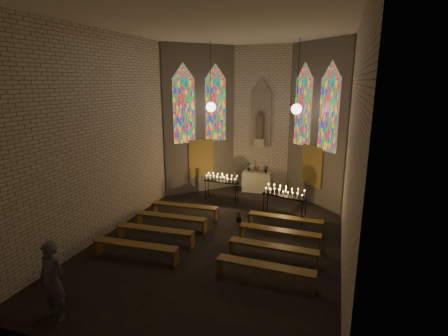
{
  "coord_description": "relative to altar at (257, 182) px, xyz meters",
  "views": [
    {
      "loc": [
        3.59,
        -10.8,
        5.34
      ],
      "look_at": [
        -0.24,
        0.93,
        2.25
      ],
      "focal_mm": 28.0,
      "sensor_mm": 36.0,
      "label": 1
    }
  ],
  "objects": [
    {
      "name": "altar",
      "position": [
        0.0,
        0.0,
        0.0
      ],
      "size": [
        1.4,
        0.6,
        1.0
      ],
      "primitive_type": "cube",
      "color": "beige",
      "rests_on": "ground"
    },
    {
      "name": "flower_vase_left",
      "position": [
        -0.45,
        0.09,
        0.72
      ],
      "size": [
        0.25,
        0.2,
        0.43
      ],
      "primitive_type": "imported",
      "rotation": [
        0.0,
        0.0,
        -0.21
      ],
      "color": "#4C723F",
      "rests_on": "altar"
    },
    {
      "name": "votive_stand_left",
      "position": [
        -1.24,
        -1.85,
        0.51
      ],
      "size": [
        1.63,
        0.54,
        1.17
      ],
      "rotation": [
        0.0,
        0.0,
        -0.1
      ],
      "color": "black",
      "rests_on": "ground"
    },
    {
      "name": "votive_stand_right",
      "position": [
        1.83,
        -3.28,
        0.6
      ],
      "size": [
        1.78,
        0.9,
        1.28
      ],
      "rotation": [
        0.0,
        0.0,
        -0.29
      ],
      "color": "black",
      "rests_on": "ground"
    },
    {
      "name": "pew_right_2",
      "position": [
        2.01,
        -6.63,
        -0.08
      ],
      "size": [
        2.73,
        0.49,
        0.52
      ],
      "rotation": [
        0.0,
        0.0,
        -0.04
      ],
      "color": "brown",
      "rests_on": "ground"
    },
    {
      "name": "pew_left_2",
      "position": [
        -2.01,
        -6.63,
        -0.08
      ],
      "size": [
        2.73,
        0.49,
        0.52
      ],
      "rotation": [
        0.0,
        0.0,
        0.04
      ],
      "color": "brown",
      "rests_on": "ground"
    },
    {
      "name": "pew_right_1",
      "position": [
        2.01,
        -5.43,
        -0.08
      ],
      "size": [
        2.73,
        0.49,
        0.52
      ],
      "rotation": [
        0.0,
        0.0,
        -0.04
      ],
      "color": "brown",
      "rests_on": "ground"
    },
    {
      "name": "visitor",
      "position": [
        -2.28,
        -10.79,
        0.45
      ],
      "size": [
        0.71,
        0.48,
        1.9
      ],
      "primitive_type": "imported",
      "rotation": [
        0.0,
        0.0,
        -0.04
      ],
      "color": "#474851",
      "rests_on": "ground"
    },
    {
      "name": "pew_right_0",
      "position": [
        2.01,
        -4.23,
        -0.08
      ],
      "size": [
        2.73,
        0.49,
        0.52
      ],
      "rotation": [
        0.0,
        0.0,
        -0.04
      ],
      "color": "brown",
      "rests_on": "ground"
    },
    {
      "name": "floor",
      "position": [
        0.0,
        -5.45,
        -0.5
      ],
      "size": [
        12.0,
        12.0,
        0.0
      ],
      "primitive_type": "plane",
      "color": "black",
      "rests_on": "ground"
    },
    {
      "name": "aisle_flower_pot",
      "position": [
        0.18,
        -3.98,
        -0.3
      ],
      "size": [
        0.29,
        0.29,
        0.4
      ],
      "primitive_type": "imported",
      "rotation": [
        0.0,
        0.0,
        -0.39
      ],
      "color": "#4C723F",
      "rests_on": "ground"
    },
    {
      "name": "pew_right_3",
      "position": [
        2.01,
        -7.83,
        -0.08
      ],
      "size": [
        2.73,
        0.49,
        0.52
      ],
      "rotation": [
        0.0,
        0.0,
        -0.04
      ],
      "color": "brown",
      "rests_on": "ground"
    },
    {
      "name": "flower_vase_right",
      "position": [
        0.45,
        -0.04,
        0.67
      ],
      "size": [
        0.2,
        0.16,
        0.35
      ],
      "primitive_type": "imported",
      "rotation": [
        0.0,
        0.0,
        -0.03
      ],
      "color": "#4C723F",
      "rests_on": "altar"
    },
    {
      "name": "pew_left_0",
      "position": [
        -2.01,
        -4.23,
        -0.08
      ],
      "size": [
        2.73,
        0.49,
        0.52
      ],
      "rotation": [
        0.0,
        0.0,
        0.04
      ],
      "color": "brown",
      "rests_on": "ground"
    },
    {
      "name": "room",
      "position": [
        -0.0,
        -2.08,
        3.22
      ],
      "size": [
        8.22,
        12.43,
        7.0
      ],
      "color": "beige",
      "rests_on": "ground"
    },
    {
      "name": "pew_left_1",
      "position": [
        -2.01,
        -5.43,
        -0.08
      ],
      "size": [
        2.73,
        0.49,
        0.52
      ],
      "rotation": [
        0.0,
        0.0,
        0.04
      ],
      "color": "brown",
      "rests_on": "ground"
    },
    {
      "name": "flower_vase_center",
      "position": [
        0.01,
        0.04,
        0.67
      ],
      "size": [
        0.37,
        0.34,
        0.34
      ],
      "primitive_type": "imported",
      "rotation": [
        0.0,
        0.0,
        -0.28
      ],
      "color": "#4C723F",
      "rests_on": "altar"
    },
    {
      "name": "pew_left_3",
      "position": [
        -2.01,
        -7.83,
        -0.08
      ],
      "size": [
        2.73,
        0.49,
        0.52
      ],
      "rotation": [
        0.0,
        0.0,
        0.04
      ],
      "color": "brown",
      "rests_on": "ground"
    }
  ]
}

